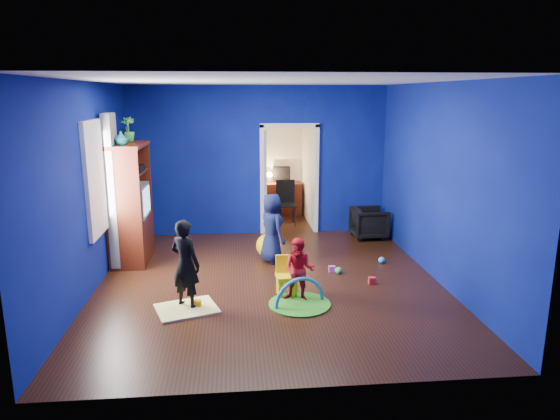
{
  "coord_description": "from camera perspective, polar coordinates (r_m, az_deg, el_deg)",
  "views": [
    {
      "loc": [
        -0.49,
        -6.94,
        2.72
      ],
      "look_at": [
        0.2,
        0.4,
        1.01
      ],
      "focal_mm": 32.0,
      "sensor_mm": 36.0,
      "label": 1
    }
  ],
  "objects": [
    {
      "name": "alcove",
      "position": [
        10.72,
        0.55,
        5.18
      ],
      "size": [
        1.0,
        1.75,
        2.5
      ],
      "primitive_type": null,
      "color": "silver",
      "rests_on": "floor"
    },
    {
      "name": "toy_3",
      "position": [
        7.85,
        6.71,
        -6.86
      ],
      "size": [
        0.11,
        0.11,
        0.11
      ],
      "primitive_type": "sphere",
      "color": "green",
      "rests_on": "floor"
    },
    {
      "name": "toy_4",
      "position": [
        7.91,
        5.97,
        -6.73
      ],
      "size": [
        0.1,
        0.08,
        0.1
      ],
      "primitive_type": "cube",
      "color": "#B845AB",
      "rests_on": "floor"
    },
    {
      "name": "desk_monitor",
      "position": [
        11.51,
        0.16,
        4.22
      ],
      "size": [
        0.4,
        0.05,
        0.32
      ],
      "primitive_type": "cube",
      "color": "black",
      "rests_on": "study_desk"
    },
    {
      "name": "tv_armoire",
      "position": [
        8.55,
        -16.79,
        0.75
      ],
      "size": [
        0.58,
        1.14,
        1.96
      ],
      "primitive_type": "cube",
      "color": "#3B1709",
      "rests_on": "floor"
    },
    {
      "name": "desk_lamp",
      "position": [
        11.43,
        -1.21,
        4.05
      ],
      "size": [
        0.14,
        0.14,
        0.14
      ],
      "primitive_type": "sphere",
      "color": "#FFD88C",
      "rests_on": "study_desk"
    },
    {
      "name": "doorway",
      "position": [
        9.89,
        1.07,
        3.34
      ],
      "size": [
        1.16,
        0.1,
        2.1
      ],
      "primitive_type": "cube",
      "color": "white",
      "rests_on": "floor"
    },
    {
      "name": "vase",
      "position": [
        8.1,
        -17.7,
        7.82
      ],
      "size": [
        0.22,
        0.22,
        0.21
      ],
      "primitive_type": "imported",
      "rotation": [
        0.0,
        0.0,
        0.1
      ],
      "color": "#0C5661",
      "rests_on": "tv_armoire"
    },
    {
      "name": "toy_2",
      "position": [
        6.72,
        -9.4,
        -10.54
      ],
      "size": [
        0.1,
        0.08,
        0.1
      ],
      "primitive_type": "cube",
      "color": "#EDAC0C",
      "rests_on": "floor"
    },
    {
      "name": "wall_right",
      "position": [
        7.66,
        17.74,
        2.9
      ],
      "size": [
        0.02,
        5.5,
        2.9
      ],
      "primitive_type": "cube",
      "color": "navy",
      "rests_on": "floor"
    },
    {
      "name": "book_shelf",
      "position": [
        11.38,
        0.17,
        9.54
      ],
      "size": [
        0.88,
        0.24,
        0.04
      ],
      "primitive_type": "cube",
      "color": "white",
      "rests_on": "study_desk"
    },
    {
      "name": "hopper_ball",
      "position": [
        8.54,
        -1.4,
        -4.09
      ],
      "size": [
        0.4,
        0.4,
        0.4
      ],
      "primitive_type": "sphere",
      "color": "yellow",
      "rests_on": "floor"
    },
    {
      "name": "window_left",
      "position": [
        7.65,
        -20.42,
        3.44
      ],
      "size": [
        0.03,
        0.95,
        1.55
      ],
      "primitive_type": "cube",
      "color": "white",
      "rests_on": "wall_left"
    },
    {
      "name": "yellow_blanket",
      "position": [
        6.68,
        -10.62,
        -11.04
      ],
      "size": [
        0.9,
        0.81,
        0.03
      ],
      "primitive_type": "cube",
      "rotation": [
        0.0,
        0.0,
        0.33
      ],
      "color": "#F2E07A",
      "rests_on": "floor"
    },
    {
      "name": "play_mat",
      "position": [
        6.73,
        2.25,
        -10.69
      ],
      "size": [
        0.82,
        0.82,
        0.02
      ],
      "primitive_type": "cylinder",
      "color": "#338E20",
      "rests_on": "floor"
    },
    {
      "name": "folding_chair",
      "position": [
        10.54,
        0.72,
        0.69
      ],
      "size": [
        0.4,
        0.4,
        0.92
      ],
      "primitive_type": "cube",
      "color": "black",
      "rests_on": "floor"
    },
    {
      "name": "potted_plant",
      "position": [
        8.6,
        -17.03,
        8.78
      ],
      "size": [
        0.23,
        0.23,
        0.4
      ],
      "primitive_type": "imported",
      "rotation": [
        0.0,
        0.0,
        -0.02
      ],
      "color": "#338C38",
      "rests_on": "tv_armoire"
    },
    {
      "name": "toy_arch",
      "position": [
        6.72,
        2.25,
        -10.62
      ],
      "size": [
        0.71,
        0.3,
        0.74
      ],
      "primitive_type": "torus",
      "rotation": [
        1.57,
        0.0,
        0.35
      ],
      "color": "#3F8CD8",
      "rests_on": "floor"
    },
    {
      "name": "wall_left",
      "position": [
        7.33,
        -21.16,
        2.21
      ],
      "size": [
        0.02,
        5.5,
        2.9
      ],
      "primitive_type": "cube",
      "color": "navy",
      "rests_on": "floor"
    },
    {
      "name": "toy_1",
      "position": [
        8.44,
        11.54,
        -5.61
      ],
      "size": [
        0.11,
        0.11,
        0.11
      ],
      "primitive_type": "sphere",
      "color": "#2999EA",
      "rests_on": "floor"
    },
    {
      "name": "wall_front",
      "position": [
        4.41,
        1.3,
        -3.69
      ],
      "size": [
        5.0,
        0.02,
        2.9
      ],
      "primitive_type": "cube",
      "color": "navy",
      "rests_on": "floor"
    },
    {
      "name": "crt_tv",
      "position": [
        8.53,
        -16.54,
        1.02
      ],
      "size": [
        0.46,
        0.7,
        0.54
      ],
      "primitive_type": "cube",
      "color": "silver",
      "rests_on": "tv_armoire"
    },
    {
      "name": "ceiling",
      "position": [
        6.96,
        -1.33,
        14.54
      ],
      "size": [
        5.0,
        5.5,
        0.01
      ],
      "primitive_type": "cube",
      "color": "white",
      "rests_on": "wall_back"
    },
    {
      "name": "floor",
      "position": [
        7.47,
        -1.22,
        -8.29
      ],
      "size": [
        5.0,
        5.5,
        0.01
      ],
      "primitive_type": "cube",
      "color": "black",
      "rests_on": "ground"
    },
    {
      "name": "wall_back",
      "position": [
        9.78,
        -2.43,
        5.6
      ],
      "size": [
        5.0,
        0.02,
        2.9
      ],
      "primitive_type": "cube",
      "color": "navy",
      "rests_on": "floor"
    },
    {
      "name": "toy_0",
      "position": [
        7.53,
        10.47,
        -7.93
      ],
      "size": [
        0.1,
        0.08,
        0.1
      ],
      "primitive_type": "cube",
      "color": "red",
      "rests_on": "floor"
    },
    {
      "name": "study_desk",
      "position": [
        11.49,
        0.21,
        1.29
      ],
      "size": [
        0.88,
        0.44,
        0.75
      ],
      "primitive_type": "cube",
      "color": "#3D140A",
      "rests_on": "floor"
    },
    {
      "name": "child_black",
      "position": [
        6.57,
        -10.75,
        -6.09
      ],
      "size": [
        0.52,
        0.48,
        1.18
      ],
      "primitive_type": "imported",
      "rotation": [
        0.0,
        0.0,
        2.54
      ],
      "color": "black",
      "rests_on": "floor"
    },
    {
      "name": "toddler_red",
      "position": [
        6.7,
        2.22,
        -6.87
      ],
      "size": [
        0.51,
        0.45,
        0.87
      ],
      "primitive_type": "imported",
      "rotation": [
        0.0,
        0.0,
        -0.32
      ],
      "color": "#AE1C12",
      "rests_on": "floor"
    },
    {
      "name": "armchair",
      "position": [
        9.8,
        10.16,
        -1.46
      ],
      "size": [
        0.67,
        0.65,
        0.59
      ],
      "primitive_type": "imported",
      "rotation": [
        0.0,
        0.0,
        1.6
      ],
      "color": "black",
      "rests_on": "floor"
    },
    {
      "name": "curtain",
      "position": [
        8.19,
        -18.52,
        2.05
      ],
      "size": [
        0.14,
        0.42,
        2.4
      ],
      "primitive_type": "cube",
      "color": "slate",
      "rests_on": "floor"
    },
    {
      "name": "child_navy",
      "position": [
        8.2,
        -0.94,
        -2.09
      ],
      "size": [
        0.57,
        0.67,
        1.15
      ],
      "primitive_type": "imported",
      "rotation": [
        0.0,
        0.0,
        2.0
      ],
      "color": "#0E1233",
      "rests_on": "floor"
    },
    {
      "name": "kid_chair",
      "position": [
        6.94,
        0.74,
        -7.8
      ],
      "size": [
        0.3,
        0.3,
        0.5
      ],
      "primitive_type": "cube",
      "rotation": [
        0.0,
        0.0,
        0.06
      ],
      "color": "yellow",
      "rests_on": "floor"
    }
  ]
}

